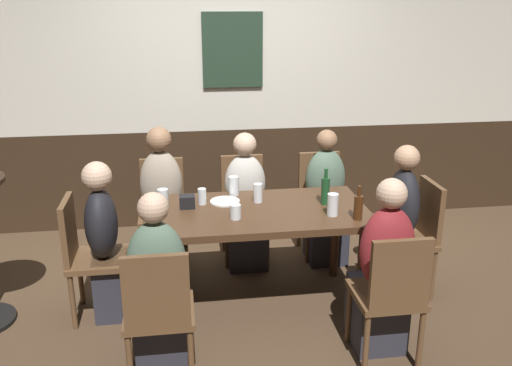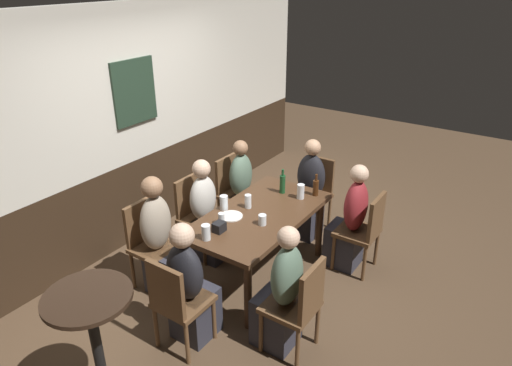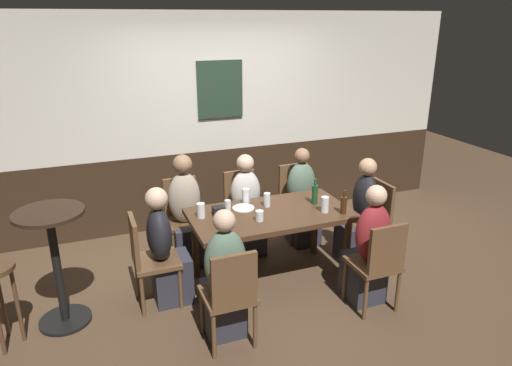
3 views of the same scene
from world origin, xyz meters
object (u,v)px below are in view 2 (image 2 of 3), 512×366
object	(u,v)px
chair_head_east	(315,190)
chair_right_near	(365,229)
person_left_near	(281,297)
side_bar_table	(97,348)
beer_bottle_green	(282,183)
person_mid_far	(207,218)
highball_clear	(224,204)
chair_mid_far	(196,212)
person_head_east	(308,196)
chair_right_far	(233,189)
person_head_west	(190,291)
chair_left_near	(299,303)
chair_left_far	(149,240)
tumbler_short	(301,192)
dining_table	(259,221)
pint_glass_amber	(248,202)
pint_glass_pale	(206,233)
condiment_caddy	(219,227)
chair_head_west	(177,300)
person_right_near	(350,225)
beer_glass_half	(262,220)
pint_glass_stout	(222,220)
person_right_far	(244,194)
plate_white_large	(231,216)
beer_bottle_brown	(316,187)

from	to	relation	value
chair_head_east	chair_right_near	xyz separation A→B (m)	(-0.51, -0.83, 0.00)
person_left_near	side_bar_table	size ratio (longest dim) A/B	1.10
beer_bottle_green	side_bar_table	xyz separation A→B (m)	(-2.44, -0.04, -0.23)
person_mid_far	highball_clear	bearing A→B (deg)	-111.60
chair_right_near	chair_mid_far	bearing A→B (deg)	112.49
person_left_near	person_head_east	bearing A→B (deg)	21.17
chair_right_far	person_head_west	bearing A→B (deg)	-154.27
chair_left_near	person_head_west	world-z (taller)	person_head_west
chair_left_far	tumbler_short	size ratio (longest dim) A/B	5.68
chair_left_near	side_bar_table	xyz separation A→B (m)	(-1.26, 0.83, 0.12)
dining_table	pint_glass_amber	distance (m)	0.21
highball_clear	tumbler_short	bearing A→B (deg)	-39.12
chair_mid_far	chair_right_near	size ratio (longest dim) A/B	1.00
pint_glass_pale	chair_mid_far	bearing A→B (deg)	47.02
highball_clear	beer_bottle_green	bearing A→B (deg)	-24.44
person_left_near	condiment_caddy	xyz separation A→B (m)	(0.20, 0.77, 0.30)
dining_table	highball_clear	distance (m)	0.39
chair_head_west	person_left_near	size ratio (longest dim) A/B	0.76
person_right_near	beer_bottle_green	distance (m)	0.81
person_head_west	pint_glass_pale	distance (m)	0.51
person_right_near	person_left_near	world-z (taller)	person_right_near
person_head_east	beer_glass_half	xyz separation A→B (m)	(-1.20, -0.15, 0.29)
chair_right_far	condiment_caddy	world-z (taller)	chair_right_far
person_right_near	chair_left_far	bearing A→B (deg)	132.54
chair_head_east	person_head_east	distance (m)	0.16
person_head_east	pint_glass_stout	size ratio (longest dim) A/B	9.95
pint_glass_stout	chair_head_west	bearing A→B (deg)	-168.44
person_right_far	pint_glass_amber	xyz separation A→B (m)	(-0.66, -0.51, 0.33)
highball_clear	chair_left_far	bearing A→B (deg)	137.89
pint_glass_pale	side_bar_table	bearing A→B (deg)	-174.68
person_right_near	chair_right_near	bearing A→B (deg)	-90.00
chair_right_far	chair_left_near	world-z (taller)	same
pint_glass_stout	plate_white_large	size ratio (longest dim) A/B	0.54
beer_glass_half	highball_clear	xyz separation A→B (m)	(0.04, 0.47, 0.02)
dining_table	chair_head_west	size ratio (longest dim) A/B	1.77
dining_table	person_mid_far	distance (m)	0.69
chair_head_west	person_left_near	xyz separation A→B (m)	(0.51, -0.67, -0.01)
chair_head_west	beer_glass_half	size ratio (longest dim) A/B	8.79
person_mid_far	side_bar_table	xyz separation A→B (m)	(-1.94, -0.66, 0.14)
highball_clear	pint_glass_amber	bearing A→B (deg)	-48.28
pint_glass_stout	plate_white_large	xyz separation A→B (m)	(0.17, 0.01, -0.04)
dining_table	beer_bottle_brown	size ratio (longest dim) A/B	6.58
person_head_east	plate_white_large	world-z (taller)	person_head_east
chair_mid_far	chair_right_near	world-z (taller)	same
chair_head_west	chair_head_east	size ratio (longest dim) A/B	1.00
person_right_near	pint_glass_amber	xyz separation A→B (m)	(-0.66, 0.82, 0.31)
chair_right_far	highball_clear	world-z (taller)	highball_clear
chair_mid_far	person_right_near	size ratio (longest dim) A/B	0.75
chair_left_far	person_mid_far	xyz separation A→B (m)	(0.69, -0.16, -0.02)
chair_mid_far	plate_white_large	bearing A→B (deg)	-108.32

